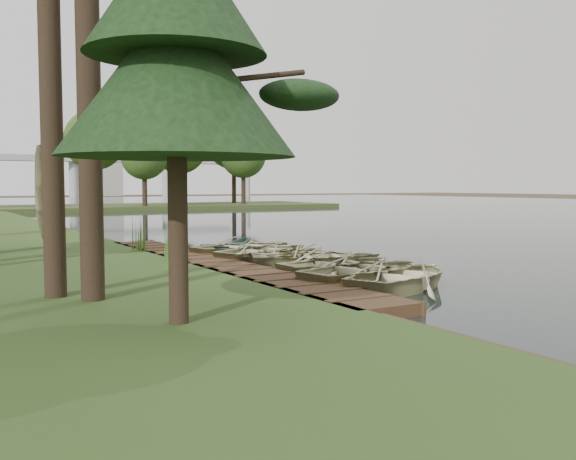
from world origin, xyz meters
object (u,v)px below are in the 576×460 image
rowboat_1 (367,267)px  rowboat_0 (403,272)px  rowboat_2 (339,261)px  stored_rowboat (51,236)px  pine_tree (176,27)px  boardwalk (215,267)px

rowboat_1 → rowboat_0: bearing=180.0°
rowboat_2 → stored_rowboat: stored_rowboat is taller
stored_rowboat → pine_tree: 15.21m
rowboat_0 → pine_tree: pine_tree is taller
rowboat_0 → rowboat_2: rowboat_0 is taller
rowboat_0 → rowboat_1: (-0.23, 1.11, 0.01)m
rowboat_2 → stored_rowboat: bearing=29.6°
rowboat_1 → stored_rowboat: size_ratio=1.04×
boardwalk → rowboat_0: rowboat_0 is taller
rowboat_0 → pine_tree: 8.16m
rowboat_1 → boardwalk: bearing=17.3°
pine_tree → rowboat_1: bearing=26.6°
boardwalk → rowboat_2: 3.66m
boardwalk → rowboat_2: (2.61, -2.54, 0.27)m
rowboat_2 → pine_tree: bearing=124.9°
boardwalk → rowboat_2: rowboat_2 is taller
rowboat_1 → pine_tree: pine_tree is taller
boardwalk → stored_rowboat: bearing=114.3°
stored_rowboat → rowboat_2: bearing=-149.0°
boardwalk → stored_rowboat: size_ratio=4.19×
rowboat_2 → pine_tree: (-6.52, -4.78, 4.61)m
pine_tree → rowboat_2: bearing=36.2°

